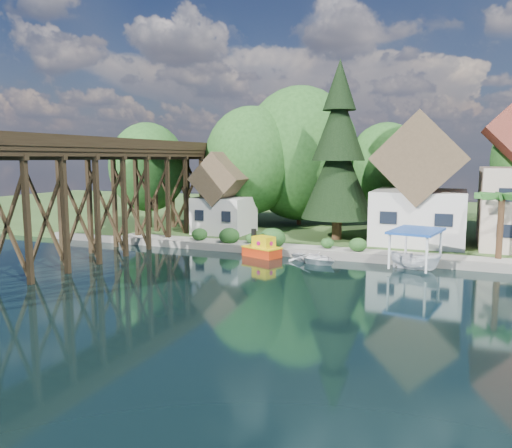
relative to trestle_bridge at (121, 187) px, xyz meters
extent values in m
plane|color=black|center=(16.00, -5.17, -5.35)|extent=(140.00, 140.00, 0.00)
cube|color=#2D471C|center=(16.00, 28.83, -5.10)|extent=(140.00, 52.00, 0.50)
cube|color=slate|center=(20.00, 2.83, -5.04)|extent=(60.00, 0.40, 0.62)
cube|color=gray|center=(22.00, 4.13, -4.82)|extent=(50.00, 2.60, 0.06)
cube|color=black|center=(0.00, -11.57, -1.35)|extent=(4.00, 0.36, 8.00)
cube|color=black|center=(0.00, -8.37, -1.35)|extent=(4.00, 0.36, 8.00)
cube|color=black|center=(0.00, -5.17, -1.35)|extent=(4.00, 0.36, 8.00)
cube|color=black|center=(0.00, -1.97, -1.35)|extent=(4.00, 0.36, 8.00)
cube|color=black|center=(0.00, 1.23, -1.35)|extent=(4.00, 0.36, 8.00)
cube|color=black|center=(0.00, 4.43, -1.35)|extent=(4.00, 0.36, 8.00)
cube|color=black|center=(0.00, 7.63, -1.35)|extent=(4.00, 0.36, 8.00)
cube|color=black|center=(0.00, 10.83, -1.35)|extent=(4.00, 0.36, 8.00)
cube|color=black|center=(0.00, 14.03, -1.35)|extent=(4.00, 0.36, 8.00)
cube|color=black|center=(0.00, 17.23, -1.35)|extent=(4.00, 0.36, 8.00)
cube|color=black|center=(0.00, 20.43, -1.35)|extent=(4.00, 0.36, 8.00)
cube|color=black|center=(-1.75, 0.83, 2.70)|extent=(0.35, 44.00, 0.35)
cube|color=black|center=(1.75, 0.83, 2.70)|extent=(0.35, 44.00, 0.35)
cube|color=black|center=(0.00, 0.83, 3.00)|extent=(4.00, 44.00, 0.30)
cube|color=black|center=(-2.00, 0.83, 3.55)|extent=(0.12, 44.00, 0.80)
cube|color=black|center=(2.00, 0.83, 3.55)|extent=(0.12, 44.00, 0.80)
cube|color=beige|center=(23.00, 10.83, -2.60)|extent=(7.50, 8.00, 4.50)
cube|color=#4D3C29|center=(23.00, 10.83, 2.35)|extent=(7.64, 8.64, 7.64)
cube|color=black|center=(20.90, 6.79, -2.37)|extent=(1.35, 0.08, 1.00)
cube|color=black|center=(25.10, 6.79, -2.37)|extent=(1.35, 0.08, 1.00)
cube|color=black|center=(29.62, 7.04, -1.27)|extent=(1.53, 0.08, 1.00)
cube|color=beige|center=(5.00, 9.33, -3.10)|extent=(5.00, 5.00, 3.50)
cube|color=#4D3C29|center=(5.00, 9.33, 0.45)|extent=(5.09, 5.40, 5.09)
cube|color=black|center=(3.60, 6.79, -2.92)|extent=(0.90, 0.08, 1.00)
cube|color=black|center=(6.40, 6.79, -2.92)|extent=(0.90, 0.08, 1.00)
cylinder|color=#382314|center=(6.00, 13.83, -2.60)|extent=(0.50, 0.50, 4.50)
ellipsoid|color=#1F4819|center=(6.00, 13.83, 2.15)|extent=(4.40, 4.40, 5.06)
cylinder|color=#382314|center=(10.00, 17.83, -2.37)|extent=(0.50, 0.50, 4.95)
ellipsoid|color=#1F4819|center=(10.00, 17.83, 2.85)|extent=(5.00, 5.00, 5.75)
cylinder|color=#382314|center=(19.00, 18.83, -2.82)|extent=(0.50, 0.50, 4.05)
ellipsoid|color=#1F4819|center=(19.00, 18.83, 1.45)|extent=(4.00, 4.00, 4.60)
cylinder|color=#382314|center=(-4.00, 9.83, -2.82)|extent=(0.50, 0.50, 4.05)
ellipsoid|color=#1F4819|center=(-4.00, 9.83, 1.45)|extent=(4.00, 4.00, 4.60)
ellipsoid|color=#1B3C15|center=(8.00, 4.03, -4.08)|extent=(1.98, 1.98, 1.53)
ellipsoid|color=#1B3C15|center=(10.00, 4.33, -4.25)|extent=(1.54, 1.54, 1.19)
ellipsoid|color=#1B3C15|center=(12.00, 3.83, -4.00)|extent=(2.20, 2.20, 1.70)
ellipsoid|color=#1B3C15|center=(5.00, 4.23, -4.17)|extent=(1.76, 1.76, 1.36)
ellipsoid|color=#1B3C15|center=(16.50, 4.43, -4.25)|extent=(1.54, 1.54, 1.19)
ellipsoid|color=#1B3C15|center=(19.00, 4.13, -4.17)|extent=(1.76, 1.76, 1.36)
cylinder|color=#382314|center=(16.09, 9.51, -3.39)|extent=(0.87, 0.87, 2.91)
cone|color=black|center=(16.09, 9.51, 0.97)|extent=(6.40, 6.40, 7.76)
cone|color=black|center=(16.09, 9.51, 5.33)|extent=(4.65, 4.65, 6.30)
cone|color=black|center=(16.09, 9.51, 8.72)|extent=(2.91, 2.91, 4.36)
cylinder|color=#382314|center=(28.96, 5.05, -2.67)|extent=(0.44, 0.44, 4.37)
ellipsoid|color=#21521B|center=(28.96, 5.05, -0.28)|extent=(4.64, 4.64, 0.99)
cube|color=red|center=(11.84, 1.89, -5.01)|extent=(3.28, 2.50, 0.78)
cube|color=#DDBA0B|center=(11.84, 1.89, -4.59)|extent=(3.41, 2.63, 0.10)
cube|color=#DDBA0B|center=(12.02, 1.82, -4.18)|extent=(1.87, 1.65, 0.97)
cylinder|color=black|center=(11.02, 2.21, -3.55)|extent=(0.43, 0.43, 0.68)
cylinder|color=#B60E59|center=(11.80, 1.26, -4.18)|extent=(0.35, 0.20, 0.35)
cylinder|color=#B60E59|center=(12.23, 2.38, -4.18)|extent=(0.35, 0.20, 0.35)
cylinder|color=#B60E59|center=(12.74, 1.54, -4.18)|extent=(0.20, 0.35, 0.35)
imported|color=white|center=(16.28, 1.38, -4.93)|extent=(4.92, 4.50, 0.83)
imported|color=silver|center=(23.47, 1.59, -4.66)|extent=(3.75, 1.99, 1.37)
cube|color=#18439C|center=(23.47, 1.59, -2.59)|extent=(3.81, 4.90, 0.17)
cylinder|color=white|center=(24.32, -0.54, -3.83)|extent=(0.17, 0.17, 2.48)
cylinder|color=white|center=(25.05, 3.24, -3.83)|extent=(0.17, 0.17, 2.48)
cylinder|color=white|center=(21.88, -0.07, -3.83)|extent=(0.17, 0.17, 2.48)
cylinder|color=white|center=(22.62, 3.71, -3.83)|extent=(0.17, 0.17, 2.48)
camera|label=1|loc=(25.94, -34.31, 2.45)|focal=35.00mm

